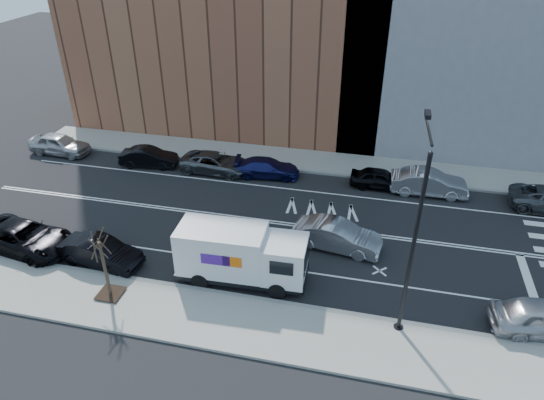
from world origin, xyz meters
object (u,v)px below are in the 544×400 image
at_px(far_parked_b, 149,157).
at_px(fedex_van, 241,254).
at_px(far_parked_a, 59,144).
at_px(driving_sedan, 337,236).

bearing_deg(far_parked_b, fedex_van, -143.22).
xyz_separation_m(fedex_van, far_parked_a, (-18.18, 11.37, -0.78)).
xyz_separation_m(fedex_van, driving_sedan, (4.51, 3.87, -0.78)).
distance_m(far_parked_b, driving_sedan, 16.55).
bearing_deg(fedex_van, far_parked_a, 145.71).
bearing_deg(driving_sedan, far_parked_b, 72.13).
distance_m(fedex_van, driving_sedan, 5.99).
distance_m(far_parked_a, driving_sedan, 23.90).
bearing_deg(fedex_van, driving_sedan, 38.32).
xyz_separation_m(fedex_van, far_parked_b, (-10.42, 11.01, -0.89)).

